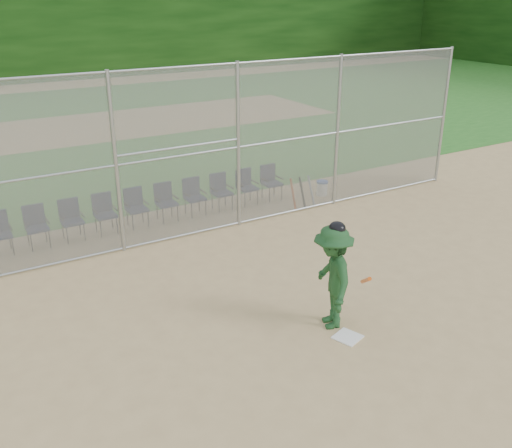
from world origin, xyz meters
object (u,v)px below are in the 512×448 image
home_plate (347,337)px  chair_0 (0,234)px  batter_at_plate (332,277)px  water_cooler (322,188)px

home_plate → chair_0: 7.96m
batter_at_plate → chair_0: 7.56m
chair_0 → water_cooler: bearing=-3.0°
batter_at_plate → water_cooler: bearing=54.1°
water_cooler → chair_0: 8.56m
water_cooler → chair_0: (-8.54, 0.45, 0.27)m
home_plate → water_cooler: (4.06, 6.11, 0.20)m
batter_at_plate → home_plate: bearing=-89.4°
batter_at_plate → water_cooler: size_ratio=4.67×
water_cooler → home_plate: bearing=-123.6°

